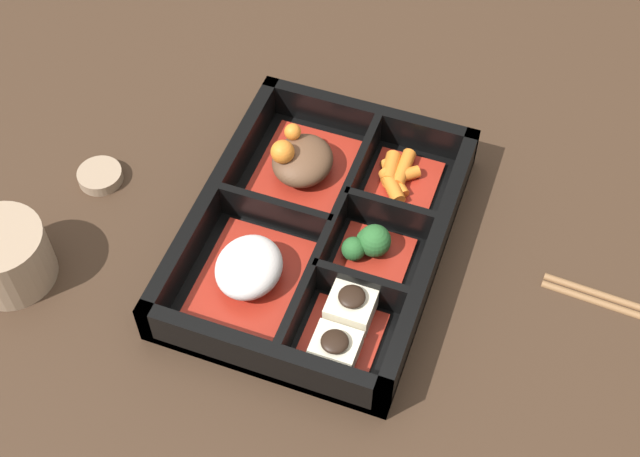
# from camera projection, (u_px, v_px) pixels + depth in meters

# --- Properties ---
(ground_plane) EXTENTS (3.00, 3.00, 0.00)m
(ground_plane) POSITION_uv_depth(u_px,v_px,m) (320.00, 244.00, 0.87)
(ground_plane) COLOR #382619
(bento_base) EXTENTS (0.31, 0.23, 0.01)m
(bento_base) POSITION_uv_depth(u_px,v_px,m) (320.00, 241.00, 0.87)
(bento_base) COLOR black
(bento_base) RESTS_ON ground_plane
(bento_rim) EXTENTS (0.31, 0.23, 0.05)m
(bento_rim) POSITION_uv_depth(u_px,v_px,m) (323.00, 231.00, 0.85)
(bento_rim) COLOR black
(bento_rim) RESTS_ON ground_plane
(bowl_rice) EXTENTS (0.12, 0.09, 0.04)m
(bowl_rice) POSITION_uv_depth(u_px,v_px,m) (249.00, 271.00, 0.82)
(bowl_rice) COLOR maroon
(bowl_rice) RESTS_ON bento_base
(bowl_stew) EXTENTS (0.12, 0.09, 0.05)m
(bowl_stew) POSITION_uv_depth(u_px,v_px,m) (301.00, 163.00, 0.90)
(bowl_stew) COLOR maroon
(bowl_stew) RESTS_ON bento_base
(bowl_tofu) EXTENTS (0.09, 0.07, 0.04)m
(bowl_tofu) POSITION_uv_depth(u_px,v_px,m) (344.00, 327.00, 0.79)
(bowl_tofu) COLOR maroon
(bowl_tofu) RESTS_ON bento_base
(bowl_greens) EXTENTS (0.07, 0.07, 0.04)m
(bowl_greens) POSITION_uv_depth(u_px,v_px,m) (370.00, 247.00, 0.84)
(bowl_greens) COLOR maroon
(bowl_greens) RESTS_ON bento_base
(bowl_carrots) EXTENTS (0.08, 0.07, 0.02)m
(bowl_carrots) POSITION_uv_depth(u_px,v_px,m) (399.00, 180.00, 0.90)
(bowl_carrots) COLOR maroon
(bowl_carrots) RESTS_ON bento_base
(tea_cup) EXTENTS (0.08, 0.08, 0.06)m
(tea_cup) POSITION_uv_depth(u_px,v_px,m) (5.00, 255.00, 0.82)
(tea_cup) COLOR gray
(tea_cup) RESTS_ON ground_plane
(sauce_dish) EXTENTS (0.05, 0.05, 0.01)m
(sauce_dish) POSITION_uv_depth(u_px,v_px,m) (102.00, 172.00, 0.92)
(sauce_dish) COLOR gray
(sauce_dish) RESTS_ON ground_plane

